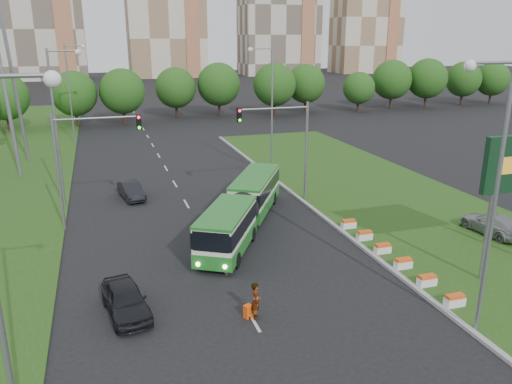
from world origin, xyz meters
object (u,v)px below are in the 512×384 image
object	(u,v)px
car_left_near	(126,300)
shopping_trolley	(248,311)
car_median	(493,224)
articulated_bus	(238,208)
traffic_mast_median	(287,137)
traffic_mast_left	(82,152)
car_left_far	(131,191)
pedestrian	(256,301)

from	to	relation	value
car_left_near	shopping_trolley	bearing A→B (deg)	-30.12
car_median	car_left_near	bearing A→B (deg)	0.60
car_median	articulated_bus	bearing A→B (deg)	-28.04
traffic_mast_median	traffic_mast_left	size ratio (longest dim) A/B	1.00
car_left_far	car_median	distance (m)	27.36
traffic_mast_median	traffic_mast_left	distance (m)	15.19
traffic_mast_median	car_left_far	distance (m)	13.59
traffic_mast_left	traffic_mast_median	bearing A→B (deg)	3.77
shopping_trolley	traffic_mast_left	bearing A→B (deg)	94.37
pedestrian	car_median	bearing A→B (deg)	-59.88
car_median	pedestrian	xyz separation A→B (m)	(-18.21, -5.04, 0.09)
traffic_mast_left	shopping_trolley	size ratio (longest dim) A/B	12.36
articulated_bus	car_median	bearing A→B (deg)	7.84
traffic_mast_median	car_left_near	xyz separation A→B (m)	(-13.41, -13.65, -4.60)
car_left_near	car_left_far	bearing A→B (deg)	76.00
traffic_mast_left	articulated_bus	xyz separation A→B (m)	(9.92, -3.45, -3.83)
car_left_near	car_median	bearing A→B (deg)	-2.50
traffic_mast_median	articulated_bus	xyz separation A→B (m)	(-5.24, -4.45, -3.83)
traffic_mast_median	pedestrian	distance (m)	18.17
traffic_mast_median	articulated_bus	bearing A→B (deg)	-139.65
pedestrian	traffic_mast_median	bearing A→B (deg)	-10.89
car_left_near	pedestrian	size ratio (longest dim) A/B	2.40
traffic_mast_median	traffic_mast_left	bearing A→B (deg)	-176.23
car_left_near	pedestrian	distance (m)	6.23
articulated_bus	shopping_trolley	size ratio (longest dim) A/B	23.33
traffic_mast_median	car_left_near	distance (m)	19.68
traffic_mast_median	car_median	bearing A→B (deg)	-45.66
traffic_mast_left	car_median	xyz separation A→B (m)	(25.77, -9.86, -4.52)
car_median	traffic_mast_median	bearing A→B (deg)	-51.68
articulated_bus	car_left_far	world-z (taller)	articulated_bus
articulated_bus	traffic_mast_left	bearing A→B (deg)	-169.32
shopping_trolley	pedestrian	bearing A→B (deg)	-45.27
car_left_near	pedestrian	world-z (taller)	pedestrian
car_left_near	pedestrian	xyz separation A→B (m)	(5.81, -2.25, 0.17)
articulated_bus	shopping_trolley	distance (m)	11.68
car_left_near	car_left_far	xyz separation A→B (m)	(1.57, 18.43, -0.07)
traffic_mast_median	car_left_far	bearing A→B (deg)	158.00
car_median	shopping_trolley	size ratio (longest dim) A/B	7.27
traffic_mast_median	car_median	distance (m)	15.84
traffic_mast_left	shopping_trolley	bearing A→B (deg)	-63.90
traffic_mast_median	pedestrian	xyz separation A→B (m)	(-7.60, -15.90, -4.43)
traffic_mast_median	pedestrian	world-z (taller)	traffic_mast_median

